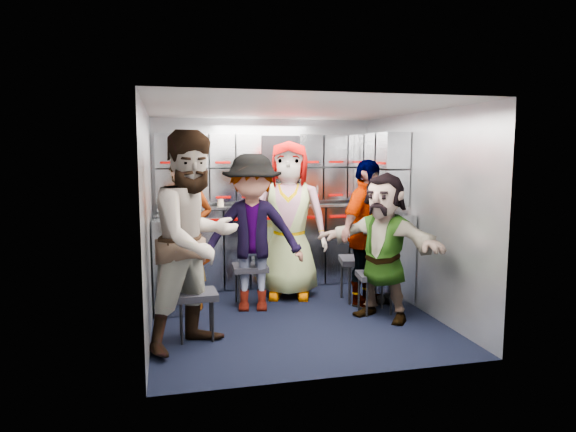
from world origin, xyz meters
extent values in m
plane|color=black|center=(0.00, 0.00, 0.00)|extent=(3.00, 3.00, 0.00)
cube|color=#9398A0|center=(0.00, 1.50, 1.05)|extent=(2.80, 0.04, 2.10)
cube|color=#9398A0|center=(-1.40, 0.00, 1.05)|extent=(0.04, 3.00, 2.10)
cube|color=#9398A0|center=(1.40, 0.00, 1.05)|extent=(0.04, 3.00, 2.10)
cube|color=silver|center=(0.00, 0.00, 2.10)|extent=(2.80, 3.00, 0.02)
cube|color=#9A9FA9|center=(0.00, 1.29, 0.49)|extent=(2.68, 0.38, 0.99)
cube|color=#9A9FA9|center=(-1.19, 0.56, 0.49)|extent=(0.38, 0.76, 0.99)
cube|color=#B5B8BD|center=(0.00, 1.29, 1.01)|extent=(2.68, 0.42, 0.03)
cube|color=#9A9FA9|center=(0.00, 1.35, 1.49)|extent=(2.68, 0.28, 0.82)
cube|color=#9A9FA9|center=(1.25, 0.70, 1.49)|extent=(0.28, 1.00, 0.82)
cube|color=#9A9FA9|center=(1.25, 0.60, 0.50)|extent=(0.28, 1.20, 1.00)
cube|color=#940200|center=(0.00, 1.09, 0.88)|extent=(2.60, 0.02, 0.03)
cube|color=black|center=(-0.99, -0.44, 0.41)|extent=(0.38, 0.37, 0.06)
cylinder|color=black|center=(-1.13, -0.55, 0.19)|extent=(0.02, 0.02, 0.39)
cylinder|color=black|center=(-0.86, -0.55, 0.19)|extent=(0.02, 0.02, 0.39)
cylinder|color=black|center=(-1.13, -0.32, 0.19)|extent=(0.02, 0.02, 0.39)
cylinder|color=black|center=(-0.86, -0.32, 0.19)|extent=(0.02, 0.02, 0.39)
cube|color=black|center=(-0.35, 0.50, 0.42)|extent=(0.39, 0.37, 0.06)
cylinder|color=black|center=(-0.49, 0.38, 0.20)|extent=(0.02, 0.02, 0.40)
cylinder|color=black|center=(-0.21, 0.38, 0.20)|extent=(0.02, 0.02, 0.40)
cylinder|color=black|center=(-0.49, 0.61, 0.20)|extent=(0.02, 0.02, 0.40)
cylinder|color=black|center=(-0.21, 0.61, 0.20)|extent=(0.02, 0.02, 0.40)
cube|color=black|center=(0.14, 0.89, 0.42)|extent=(0.45, 0.43, 0.06)
cylinder|color=black|center=(0.00, 0.77, 0.20)|extent=(0.02, 0.02, 0.40)
cylinder|color=black|center=(0.28, 0.77, 0.20)|extent=(0.02, 0.02, 0.40)
cylinder|color=black|center=(0.00, 1.01, 0.20)|extent=(0.02, 0.02, 0.40)
cylinder|color=black|center=(0.28, 1.01, 0.20)|extent=(0.02, 0.02, 0.40)
cube|color=black|center=(0.87, 0.37, 0.46)|extent=(0.49, 0.47, 0.07)
cylinder|color=black|center=(0.72, 0.24, 0.22)|extent=(0.03, 0.03, 0.44)
cylinder|color=black|center=(1.03, 0.24, 0.22)|extent=(0.03, 0.03, 0.44)
cylinder|color=black|center=(0.72, 0.50, 0.22)|extent=(0.03, 0.03, 0.44)
cylinder|color=black|center=(1.03, 0.50, 0.22)|extent=(0.03, 0.03, 0.44)
cube|color=black|center=(0.87, -0.10, 0.40)|extent=(0.41, 0.39, 0.06)
cylinder|color=black|center=(0.74, -0.22, 0.19)|extent=(0.02, 0.02, 0.38)
cylinder|color=black|center=(1.01, -0.22, 0.19)|extent=(0.02, 0.02, 0.38)
cylinder|color=black|center=(0.74, 0.01, 0.19)|extent=(0.02, 0.02, 0.38)
cylinder|color=black|center=(1.01, 0.01, 0.19)|extent=(0.02, 0.02, 0.38)
imported|color=black|center=(-1.05, 0.53, 0.81)|extent=(0.68, 0.54, 1.63)
imported|color=black|center=(-0.99, -0.62, 0.93)|extent=(1.15, 1.11, 1.87)
imported|color=black|center=(-0.35, 0.32, 0.83)|extent=(1.17, 0.81, 1.67)
imported|color=black|center=(0.14, 0.71, 0.90)|extent=(1.00, 0.79, 1.81)
imported|color=black|center=(0.87, 0.19, 0.80)|extent=(0.96, 0.92, 1.61)
imported|color=black|center=(0.87, -0.28, 0.74)|extent=(1.21, 1.34, 1.48)
cylinder|color=white|center=(-0.10, 1.24, 1.16)|extent=(0.06, 0.06, 0.26)
cylinder|color=white|center=(0.07, 1.24, 1.15)|extent=(0.06, 0.06, 0.24)
cylinder|color=white|center=(0.63, 1.24, 1.15)|extent=(0.06, 0.06, 0.24)
cylinder|color=beige|center=(-0.59, 1.23, 1.07)|extent=(0.08, 0.08, 0.09)
cylinder|color=beige|center=(0.45, 1.23, 1.08)|extent=(0.09, 0.09, 0.09)
camera|label=1|loc=(-1.22, -4.99, 1.68)|focal=32.00mm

